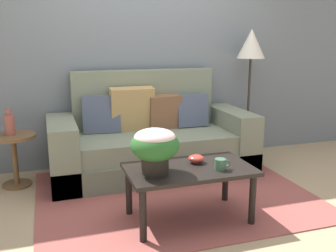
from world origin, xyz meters
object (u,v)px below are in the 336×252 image
couch (151,142)px  side_table (14,151)px  coffee_table (189,175)px  floor_lamp (251,56)px  potted_plant (155,145)px  snack_bowl (196,159)px  coffee_mug (221,164)px  table_vase (10,124)px

couch → side_table: bearing=179.3°
coffee_table → floor_lamp: bearing=46.5°
potted_plant → snack_bowl: bearing=17.5°
coffee_table → snack_bowl: snack_bowl is taller
coffee_mug → table_vase: size_ratio=0.49×
table_vase → coffee_table: bearing=-41.4°
side_table → floor_lamp: 2.81m
potted_plant → side_table: bearing=130.9°
coffee_table → potted_plant: (-0.29, -0.03, 0.28)m
coffee_table → table_vase: (-1.39, 1.23, 0.25)m
coffee_table → floor_lamp: size_ratio=0.65×
couch → coffee_table: couch is taller
couch → snack_bowl: bearing=-86.1°
couch → table_vase: (-1.41, 0.03, 0.29)m
snack_bowl → side_table: bearing=142.5°
side_table → floor_lamp: floor_lamp is taller
floor_lamp → table_vase: size_ratio=5.83×
couch → table_vase: couch is taller
table_vase → floor_lamp: bearing=2.9°
snack_bowl → table_vase: (-1.49, 1.14, 0.15)m
snack_bowl → coffee_table: bearing=-137.2°
floor_lamp → snack_bowl: (-1.20, -1.27, -0.75)m
coffee_table → snack_bowl: (0.10, 0.09, 0.10)m
coffee_table → snack_bowl: bearing=42.8°
coffee_table → coffee_mug: coffee_mug is taller
floor_lamp → coffee_mug: (-1.08, -1.49, -0.74)m
side_table → potted_plant: bearing=-49.1°
couch → floor_lamp: 1.57m
coffee_table → coffee_mug: (0.21, -0.12, 0.11)m
coffee_table → floor_lamp: (1.29, 1.36, 0.85)m
couch → table_vase: size_ratio=8.09×
snack_bowl → table_vase: bearing=142.6°
side_table → coffee_table: bearing=-41.5°
coffee_table → floor_lamp: floor_lamp is taller
side_table → table_vase: (-0.02, 0.01, 0.27)m
coffee_table → coffee_mug: 0.27m
coffee_table → table_vase: bearing=138.6°
coffee_mug → floor_lamp: bearing=54.0°
coffee_table → snack_bowl: size_ratio=7.53×
side_table → table_vase: size_ratio=1.97×
couch → table_vase: 1.44m
side_table → table_vase: table_vase is taller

